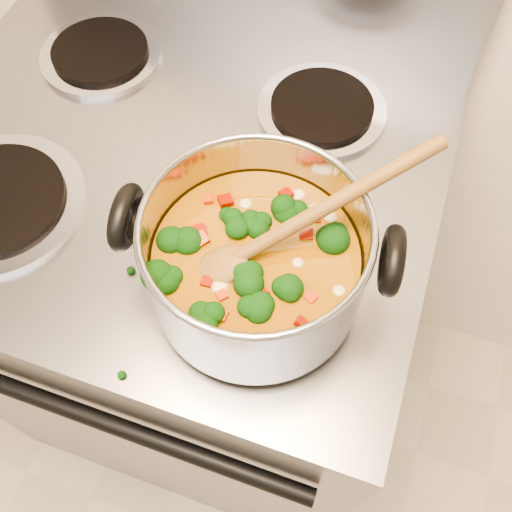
{
  "coord_description": "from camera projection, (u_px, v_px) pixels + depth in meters",
  "views": [
    {
      "loc": [
        0.27,
        0.7,
        1.54
      ],
      "look_at": [
        0.16,
        1.0,
        1.01
      ],
      "focal_mm": 40.0,
      "sensor_mm": 36.0,
      "label": 1
    }
  ],
  "objects": [
    {
      "name": "wooden_spoon",
      "position": [
        273.0,
        237.0,
        0.6
      ],
      "size": [
        0.24,
        0.22,
        0.13
      ],
      "rotation": [
        0.0,
        0.0,
        0.72
      ],
      "color": "brown",
      "rests_on": "stockpot"
    },
    {
      "name": "cooktop_crumbs",
      "position": [
        315.0,
        386.0,
        0.63
      ],
      "size": [
        0.19,
        0.11,
        0.01
      ],
      "color": "black",
      "rests_on": "electric_range"
    },
    {
      "name": "stockpot",
      "position": [
        256.0,
        262.0,
        0.63
      ],
      "size": [
        0.31,
        0.24,
        0.15
      ],
      "rotation": [
        0.0,
        0.0,
        0.14
      ],
      "color": "#A0A0A7",
      "rests_on": "electric_range"
    },
    {
      "name": "electric_range",
      "position": [
        198.0,
        296.0,
        1.2
      ],
      "size": [
        0.77,
        0.69,
        1.08
      ],
      "color": "gray",
      "rests_on": "ground"
    }
  ]
}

